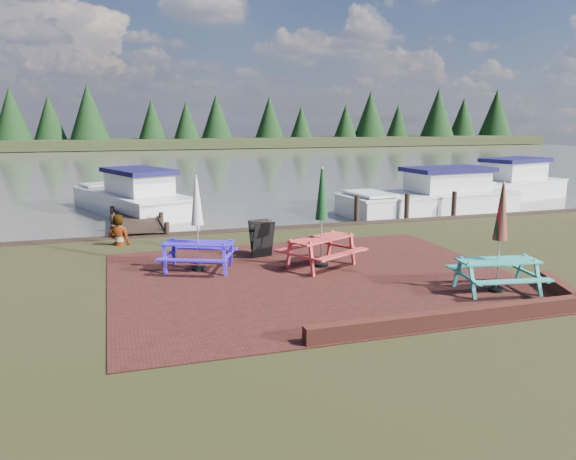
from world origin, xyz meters
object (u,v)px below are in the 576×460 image
Objects in this scene: boat_far at (505,186)px; person at (118,215)px; boat_near at (432,198)px; boat_jetty at (133,199)px; chalkboard at (262,239)px; picnic_table_teal at (499,255)px; jetty at (134,212)px; picnic_table_blue at (198,238)px; picnic_table_red at (321,233)px.

person is (-17.72, -5.70, 0.45)m from boat_far.
boat_jetty is at bearing 67.51° from boat_near.
chalkboard is at bearing 118.56° from boat_near.
boat_near is at bearing 19.55° from chalkboard.
boat_far is 18.62m from person.
picnic_table_teal is 0.32× the size of boat_far.
jetty is 1.26× the size of boat_far.
boat_jetty is (-1.07, 10.33, -0.39)m from picnic_table_blue.
picnic_table_teal reaches higher than picnic_table_blue.
picnic_table_teal reaches higher than jetty.
boat_jetty is at bearing 124.99° from picnic_table_teal.
boat_near is at bearing 97.84° from boat_far.
jetty is at bearing 95.35° from chalkboard.
boat_jetty is (-3.98, 10.89, -0.44)m from picnic_table_red.
boat_jetty reaches higher than boat_near.
person is at bearing -116.85° from boat_jetty.
chalkboard is at bearing 167.86° from person.
boat_jetty is at bearing 119.70° from picnic_table_blue.
picnic_table_red reaches higher than person.
picnic_table_teal is at bearing -85.35° from boat_jetty.
picnic_table_red is at bearing 12.91° from picnic_table_blue.
boat_far is (15.97, 9.16, -0.36)m from picnic_table_blue.
picnic_table_red is at bearing -66.95° from jetty.
picnic_table_blue is 2.01m from chalkboard.
boat_near is (11.63, -2.06, 0.29)m from jetty.
picnic_table_teal is 1.00× the size of picnic_table_blue.
picnic_table_teal reaches higher than boat_near.
picnic_table_red reaches higher than picnic_table_blue.
boat_far is at bearing 53.61° from picnic_table_blue.
boat_near is at bearing 56.50° from picnic_table_blue.
picnic_table_teal is 2.38× the size of chalkboard.
picnic_table_red is at bearing 128.37° from boat_near.
person is (-0.66, -5.37, 0.77)m from jetty.
picnic_table_blue is at bearing 141.02° from picnic_table_red.
person reaches higher than chalkboard.
boat_near is (7.64, 7.33, -0.44)m from picnic_table_red.
boat_far is at bearing 60.11° from picnic_table_teal.
person is (-3.54, 2.60, 0.39)m from chalkboard.
picnic_table_red is 6.16m from person.
picnic_table_red is 2.96m from picnic_table_blue.
jetty is at bearing -111.90° from boat_jetty.
boat_near is (4.87, 10.34, -0.40)m from picnic_table_teal.
jetty is (-6.76, 12.41, -0.69)m from picnic_table_teal.
picnic_table_red is at bearing -66.20° from chalkboard.
boat_far is (17.05, -1.17, 0.03)m from boat_jetty.
jetty is 5.47m from person.
picnic_table_blue is 0.31× the size of boat_jetty.
person is at bearing -96.98° from jetty.
picnic_table_red is 0.32× the size of boat_near.
boat_jetty is at bearing -71.38° from person.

